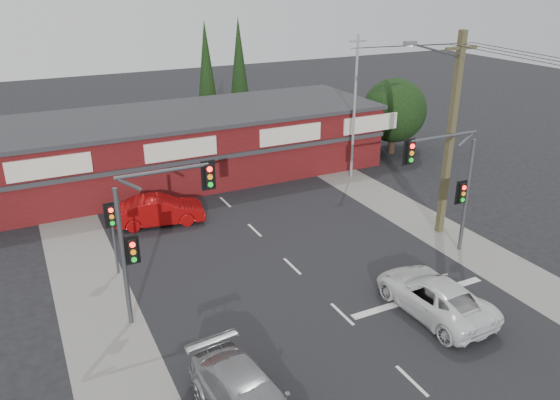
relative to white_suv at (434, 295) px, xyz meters
name	(u,v)px	position (x,y,z in m)	size (l,w,h in m)	color
ground	(327,300)	(-3.29, 2.51, -0.72)	(120.00, 120.00, 0.00)	black
road_strip	(274,249)	(-3.29, 7.51, -0.72)	(14.00, 70.00, 0.01)	black
verge_left	(92,291)	(-11.79, 7.51, -0.71)	(3.00, 70.00, 0.02)	gray
verge_right	(414,217)	(5.21, 7.51, -0.71)	(3.00, 70.00, 0.02)	gray
stop_line	(419,297)	(0.21, 1.01, -0.71)	(6.50, 0.35, 0.01)	silver
white_suv	(434,295)	(0.00, 0.00, 0.00)	(2.40, 5.20, 1.45)	silver
red_sedan	(160,210)	(-7.44, 12.81, 0.04)	(1.62, 4.65, 1.53)	#970909
lane_dashes	(292,266)	(-3.29, 5.61, -0.71)	(0.12, 43.80, 0.01)	silver
shop_building	(179,145)	(-4.29, 19.49, 1.41)	(27.30, 8.40, 4.22)	#4B0F11
tree_cluster	(392,113)	(11.40, 17.95, 2.17)	(5.90, 5.10, 5.50)	#2D2116
conifer_near	(206,71)	(0.21, 26.51, 4.76)	(1.80, 1.80, 9.25)	#2D2116
conifer_far	(239,64)	(3.71, 28.51, 4.76)	(1.80, 1.80, 9.25)	#2D2116
traffic_mast_left	(150,224)	(-9.72, 4.51, 3.21)	(3.77, 0.27, 5.97)	#47494C
traffic_mast_right	(451,176)	(3.57, 3.51, 3.22)	(3.96, 0.27, 5.97)	#47494C
pedestal_signal	(112,224)	(-10.49, 8.51, 1.68)	(0.55, 0.27, 3.38)	#47494C
utility_pole	(449,130)	(5.07, 5.50, 4.67)	(4.38, 0.59, 10.00)	brown
steel_pole	(355,106)	(5.71, 14.51, 3.98)	(1.20, 0.16, 9.00)	gray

